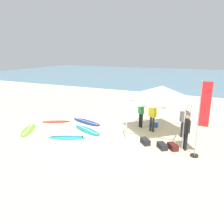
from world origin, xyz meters
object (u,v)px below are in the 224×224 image
surfboard_red (56,121)px  cooler_box (154,124)px  surfboard_navy (86,122)px  gear_bag_on_sand (145,141)px  surfboard_teal (87,130)px  surfboard_cyan (67,137)px  banner_flag (201,123)px  surfboard_lime (28,130)px  gear_bag_by_pole (162,146)px  person_yellow (152,115)px  person_black (187,130)px  person_grey (185,120)px  gear_bag_near_tent (173,147)px  person_green (141,112)px  canopy_tent (162,93)px

surfboard_red → cooler_box: cooler_box is taller
surfboard_navy → gear_bag_on_sand: bearing=-21.0°
surfboard_teal → gear_bag_on_sand: (3.67, -0.41, 0.10)m
surfboard_cyan → banner_flag: (6.53, 0.65, 1.54)m
surfboard_lime → cooler_box: size_ratio=4.38×
surfboard_red → gear_bag_by_pole: (7.30, -1.12, 0.10)m
surfboard_teal → surfboard_navy: 1.60m
surfboard_teal → person_yellow: (3.47, 1.53, 0.95)m
person_black → gear_bag_by_pole: (-1.00, -0.38, -0.85)m
person_grey → person_black: (0.29, -1.55, 0.00)m
banner_flag → gear_bag_near_tent: banner_flag is taller
person_green → gear_bag_on_sand: (1.02, -2.36, -0.85)m
surfboard_teal → person_grey: size_ratio=1.39×
surfboard_red → banner_flag: (8.90, -1.31, 1.54)m
canopy_tent → banner_flag: 3.07m
person_black → person_yellow: bearing=140.2°
surfboard_navy → cooler_box: cooler_box is taller
surfboard_red → surfboard_cyan: same height
person_green → gear_bag_by_pole: bearing=-52.9°
gear_bag_near_tent → gear_bag_on_sand: size_ratio=1.00×
surfboard_cyan → person_grey: 6.35m
surfboard_navy → person_grey: size_ratio=1.49×
person_grey → gear_bag_on_sand: size_ratio=2.85×
surfboard_navy → person_green: (3.52, 0.61, 0.95)m
person_green → gear_bag_near_tent: bearing=-45.0°
person_yellow → surfboard_navy: bearing=-177.5°
banner_flag → gear_bag_by_pole: 2.15m
person_green → surfboard_navy: bearing=-170.2°
surfboard_cyan → gear_bag_on_sand: 4.17m
person_black → person_green: 3.63m
person_grey → person_black: 1.58m
surfboard_red → person_black: bearing=-5.1°
surfboard_red → surfboard_navy: (1.86, 0.80, -0.00)m
surfboard_navy → surfboard_teal: bearing=-56.9°
person_green → gear_bag_near_tent: 3.48m
surfboard_cyan → cooler_box: (3.74, 3.83, 0.16)m
surfboard_lime → person_grey: 8.94m
person_black → surfboard_teal: bearing=177.8°
surfboard_teal → gear_bag_by_pole: bearing=-7.3°
person_green → surfboard_cyan: bearing=-131.7°
banner_flag → gear_bag_on_sand: (-2.49, 0.37, -1.43)m
surfboard_red → gear_bag_near_tent: bearing=-7.2°
person_yellow → surfboard_red: bearing=-170.9°
surfboard_lime → surfboard_cyan: bearing=0.8°
canopy_tent → gear_bag_on_sand: canopy_tent is taller
surfboard_lime → gear_bag_near_tent: gear_bag_near_tent is taller
gear_bag_on_sand → cooler_box: bearing=96.0°
surfboard_red → gear_bag_by_pole: 7.39m
banner_flag → person_black: bearing=136.4°
surfboard_teal → surfboard_lime: bearing=-155.0°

